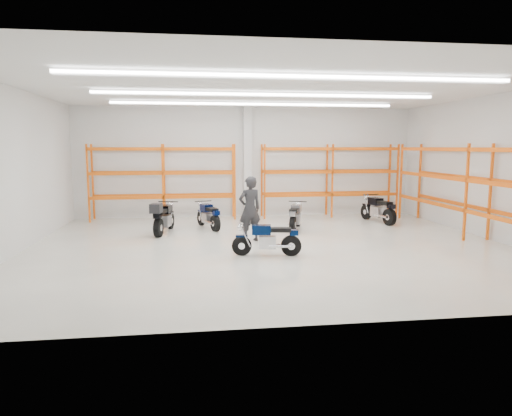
{
  "coord_description": "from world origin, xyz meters",
  "views": [
    {
      "loc": [
        -2.17,
        -12.92,
        2.89
      ],
      "look_at": [
        -0.36,
        0.5,
        1.07
      ],
      "focal_mm": 32.0,
      "sensor_mm": 36.0,
      "label": 1
    }
  ],
  "objects": [
    {
      "name": "ground",
      "position": [
        0.0,
        0.0,
        0.0
      ],
      "size": [
        14.0,
        14.0,
        0.0
      ],
      "primitive_type": "plane",
      "color": "beige",
      "rests_on": "ground"
    },
    {
      "name": "pallet_racking_side",
      "position": [
        6.48,
        0.0,
        1.81
      ],
      "size": [
        0.87,
        9.07,
        3.0
      ],
      "color": "#E95900",
      "rests_on": "ground"
    },
    {
      "name": "room_shell",
      "position": [
        0.0,
        0.03,
        3.28
      ],
      "size": [
        14.02,
        12.02,
        4.51
      ],
      "color": "silver",
      "rests_on": "ground"
    },
    {
      "name": "motorcycle_back_c",
      "position": [
        1.29,
        2.48,
        0.45
      ],
      "size": [
        0.92,
        1.87,
        0.96
      ],
      "color": "black",
      "rests_on": "ground"
    },
    {
      "name": "motorcycle_back_d",
      "position": [
        4.8,
        3.55,
        0.49
      ],
      "size": [
        0.78,
        2.1,
        1.04
      ],
      "color": "black",
      "rests_on": "ground"
    },
    {
      "name": "structural_column",
      "position": [
        0.0,
        5.82,
        2.25
      ],
      "size": [
        0.32,
        0.32,
        4.5
      ],
      "primitive_type": "cube",
      "color": "white",
      "rests_on": "ground"
    },
    {
      "name": "pallet_racking_back_left",
      "position": [
        -3.4,
        5.48,
        1.79
      ],
      "size": [
        5.67,
        0.87,
        3.0
      ],
      "color": "#E95900",
      "rests_on": "ground"
    },
    {
      "name": "motorcycle_back_b",
      "position": [
        -1.7,
        3.14,
        0.44
      ],
      "size": [
        0.87,
        1.85,
        0.94
      ],
      "color": "black",
      "rests_on": "ground"
    },
    {
      "name": "motorcycle_back_a",
      "position": [
        -3.25,
        2.35,
        0.53
      ],
      "size": [
        0.84,
        2.16,
        1.11
      ],
      "color": "black",
      "rests_on": "ground"
    },
    {
      "name": "standing_man",
      "position": [
        -0.52,
        0.8,
        1.0
      ],
      "size": [
        0.85,
        0.69,
        2.0
      ],
      "primitive_type": "imported",
      "rotation": [
        0.0,
        0.0,
        3.47
      ],
      "color": "black",
      "rests_on": "ground"
    },
    {
      "name": "pallet_racking_back_right",
      "position": [
        3.4,
        5.48,
        1.79
      ],
      "size": [
        5.67,
        0.87,
        3.0
      ],
      "color": "#E95900",
      "rests_on": "ground"
    },
    {
      "name": "motorcycle_main",
      "position": [
        -0.22,
        -1.15,
        0.43
      ],
      "size": [
        1.86,
        0.67,
        0.91
      ],
      "color": "black",
      "rests_on": "ground"
    }
  ]
}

